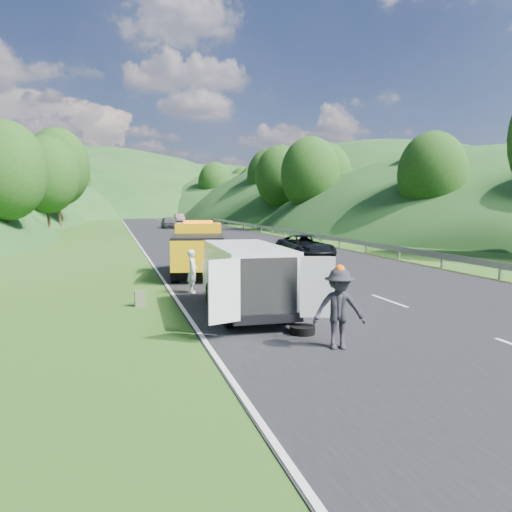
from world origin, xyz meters
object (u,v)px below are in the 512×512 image
object	(u,v)px
child	(256,306)
suitcase	(140,298)
woman	(193,293)
white_van	(246,275)
tow_truck	(198,249)
spare_tire	(302,334)
passing_suv	(305,259)
worker	(338,349)

from	to	relation	value
child	suitcase	size ratio (longest dim) A/B	2.06
woman	suitcase	bearing A→B (deg)	142.43
white_van	tow_truck	bearing A→B (deg)	92.60
spare_tire	passing_suv	size ratio (longest dim) A/B	0.13
white_van	passing_suv	world-z (taller)	white_van
woman	worker	world-z (taller)	worker
white_van	woman	distance (m)	4.08
child	tow_truck	bearing A→B (deg)	142.94
spare_tire	passing_suv	xyz separation A→B (m)	(6.47, 15.91, 0.00)
worker	woman	bearing A→B (deg)	116.48
spare_tire	suitcase	bearing A→B (deg)	128.87
tow_truck	passing_suv	xyz separation A→B (m)	(7.27, 5.02, -1.22)
worker	spare_tire	size ratio (longest dim) A/B	2.83
tow_truck	woman	size ratio (longest dim) A/B	3.79
tow_truck	child	bearing A→B (deg)	-74.50
suitcase	child	bearing A→B (deg)	-15.20
tow_truck	white_van	world-z (taller)	tow_truck
spare_tire	passing_suv	distance (m)	17.18
tow_truck	child	world-z (taller)	tow_truck
tow_truck	woman	world-z (taller)	tow_truck
woman	child	world-z (taller)	woman
white_van	woman	world-z (taller)	white_van
white_van	child	size ratio (longest dim) A/B	5.52
tow_truck	woman	xyz separation A→B (m)	(-0.96, -4.35, -1.22)
white_van	worker	distance (m)	4.50
white_van	worker	xyz separation A→B (m)	(1.05, -4.22, -1.17)
white_van	suitcase	world-z (taller)	white_van
worker	suitcase	world-z (taller)	worker
white_van	worker	world-z (taller)	white_van
tow_truck	white_van	xyz separation A→B (m)	(0.06, -8.12, -0.05)
tow_truck	child	distance (m)	7.32
worker	white_van	bearing A→B (deg)	115.95
child	spare_tire	size ratio (longest dim) A/B	1.64
tow_truck	white_van	distance (m)	8.12
tow_truck	suitcase	bearing A→B (deg)	-105.25
child	passing_suv	size ratio (longest dim) A/B	0.22
worker	child	bearing A→B (deg)	107.12
woman	passing_suv	xyz separation A→B (m)	(8.24, 9.37, 0.00)
child	suitcase	distance (m)	3.76
white_van	passing_suv	distance (m)	15.04
suitcase	passing_suv	xyz separation A→B (m)	(10.25, 11.23, -0.26)
suitcase	passing_suv	bearing A→B (deg)	47.60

